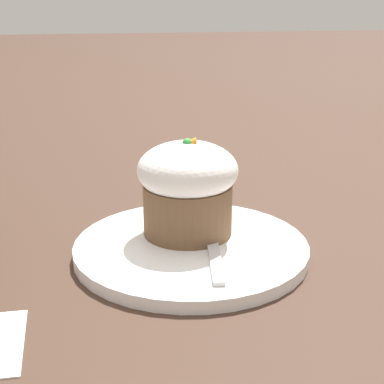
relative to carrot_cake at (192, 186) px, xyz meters
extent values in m
plane|color=#3D281E|center=(0.00, 0.03, -0.06)|extent=(4.00, 4.00, 0.00)
cylinder|color=white|center=(0.00, 0.03, -0.05)|extent=(0.21, 0.21, 0.01)
cylinder|color=brown|center=(0.00, 0.00, -0.02)|extent=(0.08, 0.08, 0.05)
ellipsoid|color=white|center=(0.00, 0.00, 0.02)|extent=(0.09, 0.09, 0.05)
cone|color=orange|center=(0.01, 0.00, 0.04)|extent=(0.02, 0.01, 0.01)
sphere|color=green|center=(0.00, 0.00, 0.04)|extent=(0.01, 0.01, 0.01)
cube|color=silver|center=(-0.01, 0.06, -0.04)|extent=(0.02, 0.09, 0.00)
ellipsoid|color=silver|center=(-0.02, 0.01, -0.04)|extent=(0.04, 0.05, 0.01)
camera|label=1|loc=(0.07, 0.55, 0.19)|focal=60.00mm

